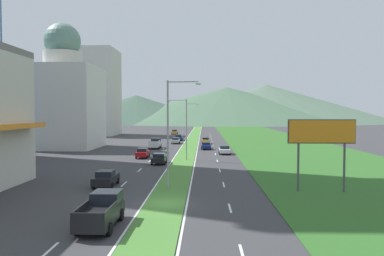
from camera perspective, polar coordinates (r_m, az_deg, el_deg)
name	(u,v)px	position (r m, az deg, el deg)	size (l,w,h in m)	color
ground_plane	(165,204)	(31.01, -4.05, -11.34)	(600.00, 600.00, 0.00)	#38383A
grass_median	(191,143)	(90.31, -0.13, -2.29)	(3.20, 240.00, 0.06)	#477F33
grass_verge_right	(278,143)	(91.94, 12.82, -2.27)	(24.00, 240.00, 0.06)	#2D6023
lane_dash_left_1	(48,252)	(22.30, -20.84, -16.98)	(0.16, 2.80, 0.01)	silver
lane_dash_left_2	(98,207)	(30.86, -13.93, -11.45)	(0.16, 2.80, 0.01)	silver
lane_dash_left_3	(124,184)	(39.81, -10.20, -8.29)	(0.16, 2.80, 0.01)	silver
lane_dash_left_4	(140,170)	(48.95, -7.88, -6.28)	(0.16, 2.80, 0.01)	silver
lane_dash_left_5	(150,161)	(58.18, -6.31, -4.90)	(0.16, 2.80, 0.01)	silver
lane_dash_left_6	(158,154)	(67.46, -5.17, -3.90)	(0.16, 2.80, 0.01)	silver
lane_dash_left_7	(164,149)	(76.78, -4.31, -3.13)	(0.16, 2.80, 0.01)	silver
lane_dash_left_8	(168,145)	(86.13, -3.63, -2.54)	(0.16, 2.80, 0.01)	silver
lane_dash_left_9	(172,142)	(95.49, -3.09, -2.06)	(0.16, 2.80, 0.01)	silver
lane_dash_left_10	(175,139)	(104.87, -2.65, -1.66)	(0.16, 2.80, 0.01)	silver
lane_dash_left_11	(177,137)	(114.25, -2.28, -1.33)	(0.16, 2.80, 0.01)	silver
lane_dash_left_12	(179,135)	(123.64, -1.96, -1.05)	(0.16, 2.80, 0.01)	silver
lane_dash_left_13	(181,133)	(133.04, -1.69, -0.81)	(0.16, 2.80, 0.01)	silver
lane_dash_left_14	(182,132)	(142.44, -1.46, -0.60)	(0.16, 2.80, 0.01)	silver
lane_dash_right_1	(242,254)	(20.83, 7.57, -18.26)	(0.16, 2.80, 0.01)	silver
lane_dash_right_2	(230,208)	(29.81, 5.73, -11.89)	(0.16, 2.80, 0.01)	silver
lane_dash_right_3	(224,185)	(39.01, 4.78, -8.48)	(0.16, 2.80, 0.01)	silver
lane_dash_right_4	(220,170)	(48.29, 4.21, -6.38)	(0.16, 2.80, 0.01)	silver
lane_dash_right_5	(217,161)	(57.63, 3.82, -4.96)	(0.16, 2.80, 0.01)	silver
lane_dash_right_6	(215,154)	(66.99, 3.54, -3.93)	(0.16, 2.80, 0.01)	silver
lane_dash_right_7	(214,149)	(76.37, 3.33, -3.16)	(0.16, 2.80, 0.01)	silver
lane_dash_right_8	(213,145)	(85.76, 3.17, -2.56)	(0.16, 2.80, 0.01)	silver
lane_dash_right_9	(212,142)	(95.16, 3.04, -2.07)	(0.16, 2.80, 0.01)	silver
lane_dash_right_10	(211,139)	(104.56, 2.93, -1.67)	(0.16, 2.80, 0.01)	silver
lane_dash_right_11	(211,137)	(113.97, 2.84, -1.34)	(0.16, 2.80, 0.01)	silver
lane_dash_right_12	(210,135)	(123.39, 2.77, -1.06)	(0.16, 2.80, 0.01)	silver
lane_dash_right_13	(210,133)	(132.80, 2.70, -0.82)	(0.16, 2.80, 0.01)	silver
lane_dash_right_14	(209,132)	(142.22, 2.65, -0.61)	(0.16, 2.80, 0.01)	silver
edge_line_median_left	(184,143)	(90.39, -1.24, -2.30)	(0.16, 240.00, 0.01)	silver
edge_line_median_right	(198,143)	(90.27, 0.98, -2.31)	(0.16, 240.00, 0.01)	silver
domed_building	(63,98)	(82.52, -18.81, 4.24)	(14.03, 14.03, 25.62)	silver
midrise_colored	(93,92)	(127.57, -14.69, 5.20)	(15.44, 15.44, 27.72)	beige
hill_far_left	(136,109)	(280.32, -8.37, 2.87)	(126.83, 126.83, 20.03)	#3D5647
hill_far_center	(227,105)	(295.45, 5.26, 3.54)	(200.67, 200.67, 27.03)	#47664C
hill_far_right	(266,103)	(314.32, 11.11, 3.71)	(195.80, 195.80, 30.04)	#516B56
street_lamp_near	(171,127)	(35.74, -3.13, 0.09)	(3.25, 0.52, 10.35)	#99999E
street_lamp_mid	(184,125)	(58.05, -1.19, 0.45)	(3.16, 0.46, 9.38)	#99999E
street_lamp_far	(188,122)	(80.32, -0.62, 0.93)	(2.67, 0.29, 9.33)	#99999E
billboard_roadside	(322,135)	(36.63, 18.95, -1.05)	(6.19, 0.28, 6.72)	#4C4C51
car_0	(179,138)	(99.36, -2.01, -1.44)	(1.98, 4.60, 1.53)	navy
car_1	(106,178)	(38.89, -12.84, -7.38)	(1.98, 4.25, 1.58)	black
car_2	(159,158)	(54.62, -4.94, -4.56)	(2.02, 4.56, 1.50)	black
car_3	(206,146)	(75.87, 2.13, -2.65)	(1.96, 4.65, 1.40)	navy
car_4	(176,140)	(89.41, -2.47, -1.89)	(1.91, 4.38, 1.42)	#B2B2B7
car_5	(175,132)	(127.19, -2.63, -0.59)	(2.00, 4.72, 1.61)	#C6842D
car_6	(225,150)	(67.13, 4.92, -3.29)	(1.99, 4.03, 1.47)	silver
car_7	(206,141)	(88.44, 2.06, -1.91)	(1.85, 4.16, 1.53)	#C6842D
car_8	(143,153)	(61.78, -7.43, -3.74)	(1.87, 4.26, 1.59)	maroon
pickup_truck_0	(102,211)	(25.69, -13.41, -12.02)	(2.18, 5.40, 2.00)	black
pickup_truck_1	(155,144)	(77.88, -5.55, -2.34)	(2.18, 5.40, 2.00)	silver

